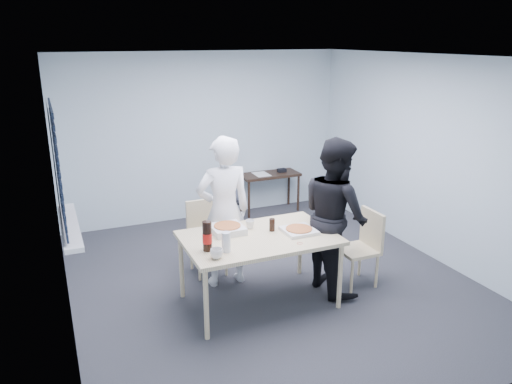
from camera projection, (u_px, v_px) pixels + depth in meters
name	position (u px, v px, depth m)	size (l,w,h in m)	color
room	(60.00, 176.00, 5.09)	(5.00, 5.00, 5.00)	#2A2A2E
dining_table	(259.00, 241.00, 5.29)	(1.60, 1.02, 0.78)	beige
chair_far	(206.00, 231.00, 6.13)	(0.42, 0.42, 0.89)	beige
chair_right	(364.00, 243.00, 5.79)	(0.42, 0.42, 0.89)	beige
person_white	(224.00, 212.00, 5.69)	(0.65, 0.42, 1.77)	white
person_black	(335.00, 215.00, 5.58)	(0.86, 0.47, 1.77)	black
side_table	(270.00, 178.00, 8.22)	(0.97, 0.43, 0.65)	black
stool	(230.00, 207.00, 7.37)	(0.36, 0.36, 0.50)	black
backpack	(230.00, 188.00, 7.27)	(0.27, 0.19, 0.37)	#555A64
pizza_box_a	(227.00, 229.00, 5.36)	(0.34, 0.34, 0.08)	silver
pizza_box_b	(299.00, 230.00, 5.37)	(0.33, 0.33, 0.05)	silver
mug_a	(217.00, 253.00, 4.73)	(0.12, 0.12, 0.10)	silver
mug_b	(250.00, 224.00, 5.48)	(0.10, 0.10, 0.09)	silver
cola_glass	(272.00, 225.00, 5.40)	(0.06, 0.06, 0.14)	black
soda_bottle	(207.00, 237.00, 4.88)	(0.10, 0.10, 0.30)	black
plastic_cups	(226.00, 242.00, 4.86)	(0.09, 0.09, 0.20)	silver
rubber_band	(300.00, 243.00, 5.09)	(0.06, 0.06, 0.00)	red
papers	(261.00, 174.00, 8.14)	(0.23, 0.31, 0.01)	white
black_box	(282.00, 170.00, 8.27)	(0.14, 0.10, 0.06)	black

